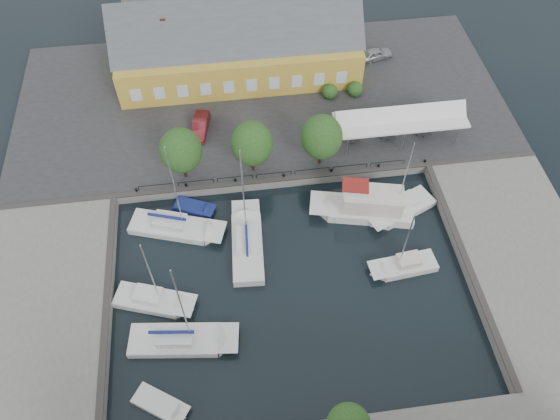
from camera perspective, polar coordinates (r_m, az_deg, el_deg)
The scene contains 19 objects.
ground at distance 50.99m, azimuth 0.90°, elevation -6.35°, with size 140.00×140.00×0.00m, color black.
north_quay at distance 65.37m, azimuth -2.01°, elevation 11.31°, with size 56.00×26.00×1.00m, color #2D2D30.
west_quay at distance 52.49m, azimuth -23.68°, elevation -10.13°, with size 12.00×24.00×1.00m, color slate.
east_quay at distance 55.93m, azimuth 24.22°, elevation -4.73°, with size 12.00×24.00×1.00m, color slate.
quay_edge_fittings at distance 52.69m, azimuth 0.20°, elevation -1.36°, with size 56.00×24.72×0.40m.
warehouse at distance 66.97m, azimuth -4.94°, elevation 16.61°, with size 28.56×14.00×9.55m.
tent_canopy at distance 59.71m, azimuth 12.50°, elevation 9.16°, with size 14.00×4.00×2.83m.
quay_trees at distance 54.29m, azimuth -2.95°, elevation 6.95°, with size 18.20×4.20×6.30m.
car_silver at distance 71.23m, azimuth 9.99°, elevation 15.77°, with size 1.67×4.16×1.42m, color #ABADB3.
car_red at distance 61.13m, azimuth -8.33°, elevation 8.71°, with size 1.58×4.53×1.49m, color maroon.
center_sailboat at distance 52.20m, azimuth -3.43°, elevation -3.61°, with size 3.34×9.62×12.92m.
trawler at distance 54.60m, azimuth 9.00°, elevation 0.35°, with size 10.72×5.31×5.00m.
east_boat_a at distance 56.02m, azimuth 12.54°, elevation 0.07°, with size 7.79×5.24×10.75m.
east_boat_b at distance 52.21m, azimuth 12.84°, elevation -5.77°, with size 6.61×2.71×9.08m.
west_boat_a at distance 54.30m, azimuth -10.91°, elevation -1.84°, with size 9.71×5.44×12.41m.
west_boat_c at distance 50.42m, azimuth -13.10°, elevation -9.26°, with size 7.62×4.58×10.08m.
west_boat_d at distance 48.26m, azimuth -10.31°, elevation -13.27°, with size 9.62×3.93×12.39m.
launch_sw at distance 46.78m, azimuth -12.41°, elevation -19.27°, with size 4.79×3.98×0.98m.
launch_nw at distance 55.65m, azimuth -8.97°, elevation 0.17°, with size 4.46×3.23×0.88m.
Camera 1 is at (-4.24, -25.81, 43.77)m, focal length 35.00 mm.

